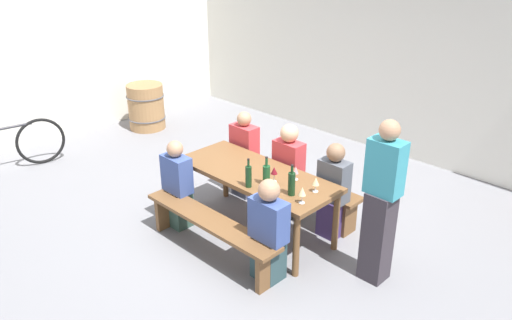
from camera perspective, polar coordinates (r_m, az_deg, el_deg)
name	(u,v)px	position (r m, az deg, el deg)	size (l,w,h in m)	color
ground_plane	(256,230)	(5.96, 0.00, -7.91)	(24.00, 24.00, 0.00)	slate
back_wall	(411,51)	(7.85, 17.04, 11.68)	(14.00, 0.20, 3.20)	silver
side_wall	(55,40)	(8.94, -21.69, 12.48)	(0.20, 6.86, 3.20)	silver
tasting_table	(256,179)	(5.63, 0.00, -2.16)	(1.91, 0.78, 0.75)	brown
bench_near	(210,227)	(5.38, -5.18, -7.52)	(1.81, 0.30, 0.45)	brown
bench_far	(295,184)	(6.23, 4.43, -2.73)	(1.81, 0.30, 0.45)	brown
wine_bottle_0	(292,183)	(5.08, 4.04, -2.64)	(0.07, 0.07, 0.33)	#143319
wine_bottle_1	(249,176)	(5.23, -0.85, -1.82)	(0.07, 0.07, 0.32)	#143319
wine_bottle_2	(266,175)	(5.28, 1.18, -1.66)	(0.08, 0.08, 0.32)	#194723
wine_glass_0	(302,192)	(4.94, 5.23, -3.59)	(0.07, 0.07, 0.17)	silver
wine_glass_1	(274,171)	(5.33, 2.06, -1.24)	(0.07, 0.07, 0.18)	silver
wine_glass_2	(316,182)	(5.17, 6.76, -2.45)	(0.07, 0.07, 0.16)	silver
wine_glass_3	(296,171)	(5.41, 4.50, -1.19)	(0.06, 0.06, 0.16)	silver
seated_guest_near_0	(178,187)	(5.89, -8.83, -2.98)	(0.35, 0.24, 1.07)	#324C40
seated_guest_near_1	(269,233)	(4.95, 1.43, -8.18)	(0.38, 0.24, 1.09)	#2B4348
seated_guest_far_0	(244,157)	(6.50, -1.31, 0.39)	(0.36, 0.24, 1.15)	#484B62
seated_guest_far_1	(288,172)	(6.03, 3.66, -1.40)	(0.36, 0.24, 1.17)	#343936
seated_guest_far_2	(333,192)	(5.68, 8.68, -3.61)	(0.33, 0.24, 1.13)	#433065
standing_host	(381,206)	(4.93, 13.91, -5.00)	(0.33, 0.24, 1.68)	#322C33
wine_barrel	(146,107)	(9.09, -12.28, 5.90)	(0.66, 0.66, 0.79)	#9E7247
parked_bicycle_0	(2,148)	(8.06, -26.69, 1.21)	(0.37, 1.71, 0.90)	black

